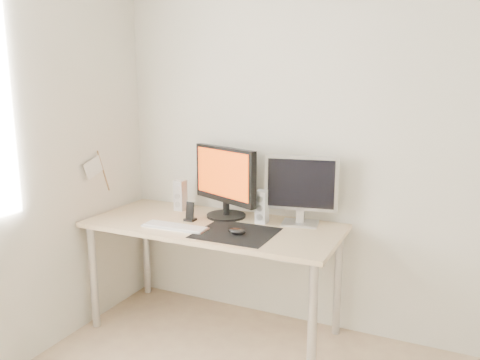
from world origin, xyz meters
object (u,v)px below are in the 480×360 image
(mouse, at_px, (237,231))
(phone_dock, at_px, (190,215))
(main_monitor, at_px, (225,179))
(speaker_right, at_px, (262,207))
(speaker_left, at_px, (180,195))
(second_monitor, at_px, (301,187))
(keyboard, at_px, (175,227))
(desk, at_px, (213,235))

(mouse, height_order, phone_dock, phone_dock)
(main_monitor, bearing_deg, mouse, -53.27)
(speaker_right, bearing_deg, speaker_left, 175.30)
(main_monitor, xyz_separation_m, speaker_left, (-0.36, 0.03, -0.15))
(mouse, height_order, speaker_right, speaker_right)
(main_monitor, relative_size, phone_dock, 4.22)
(speaker_left, bearing_deg, main_monitor, -4.85)
(second_monitor, bearing_deg, speaker_left, -178.84)
(mouse, xyz_separation_m, speaker_right, (0.04, 0.29, 0.08))
(main_monitor, bearing_deg, speaker_left, 175.15)
(second_monitor, bearing_deg, mouse, -127.22)
(second_monitor, xyz_separation_m, speaker_left, (-0.86, -0.02, -0.14))
(main_monitor, xyz_separation_m, phone_dock, (-0.17, -0.17, -0.22))
(second_monitor, height_order, keyboard, second_monitor)
(mouse, distance_m, keyboard, 0.40)
(speaker_left, relative_size, speaker_right, 1.00)
(keyboard, bearing_deg, mouse, 4.71)
(keyboard, bearing_deg, speaker_left, 117.15)
(keyboard, distance_m, phone_dock, 0.18)
(speaker_left, distance_m, keyboard, 0.43)
(phone_dock, bearing_deg, keyboard, -91.30)
(speaker_left, xyz_separation_m, speaker_right, (0.63, -0.05, 0.00))
(main_monitor, xyz_separation_m, keyboard, (-0.17, -0.34, -0.25))
(desk, relative_size, speaker_left, 7.56)
(mouse, bearing_deg, speaker_right, 81.92)
(second_monitor, distance_m, keyboard, 0.81)
(main_monitor, distance_m, speaker_right, 0.31)
(speaker_right, relative_size, keyboard, 0.50)
(main_monitor, distance_m, phone_dock, 0.32)
(main_monitor, height_order, speaker_left, main_monitor)
(desk, bearing_deg, phone_dock, -177.67)
(keyboard, bearing_deg, phone_dock, 88.70)
(second_monitor, bearing_deg, keyboard, -149.90)
(mouse, relative_size, speaker_right, 0.50)
(keyboard, bearing_deg, speaker_right, 35.91)
(mouse, bearing_deg, second_monitor, 52.78)
(speaker_left, bearing_deg, desk, -28.27)
(speaker_right, bearing_deg, main_monitor, 175.50)
(mouse, bearing_deg, speaker_left, 150.20)
(main_monitor, bearing_deg, phone_dock, -134.72)
(phone_dock, bearing_deg, second_monitor, 18.01)
(speaker_right, bearing_deg, mouse, -98.08)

